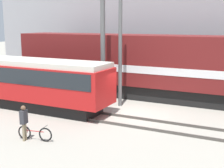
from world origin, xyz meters
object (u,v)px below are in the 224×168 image
object	(u,v)px
bicycle	(35,133)
freight_locomotive	(137,64)
utility_pole_left	(103,41)
person	(24,120)
utility_pole_center	(120,48)
streetcar	(19,79)

from	to	relation	value
bicycle	freight_locomotive	bearing A→B (deg)	84.81
utility_pole_left	person	bearing A→B (deg)	-90.85
utility_pole_left	utility_pole_center	bearing A→B (deg)	-0.00
freight_locomotive	person	bearing A→B (deg)	-97.29
bicycle	utility_pole_center	bearing A→B (deg)	82.64
bicycle	utility_pole_left	bearing A→B (deg)	92.34
person	bicycle	bearing A→B (deg)	28.54
freight_locomotive	streetcar	size ratio (longest dim) A/B	1.48
freight_locomotive	streetcar	distance (m)	8.16
freight_locomotive	streetcar	world-z (taller)	freight_locomotive
freight_locomotive	bicycle	distance (m)	10.39
utility_pole_left	utility_pole_center	xyz separation A→B (m)	(1.23, -0.00, -0.42)
streetcar	person	xyz separation A→B (m)	(4.31, -4.49, -0.75)
streetcar	person	size ratio (longest dim) A/B	7.54
freight_locomotive	streetcar	xyz separation A→B (m)	(-5.63, -5.88, -0.59)
person	utility_pole_left	size ratio (longest dim) A/B	0.20
bicycle	utility_pole_center	xyz separation A→B (m)	(0.93, 7.21, 3.38)
bicycle	utility_pole_left	xyz separation A→B (m)	(-0.29, 7.21, 3.80)
bicycle	utility_pole_center	distance (m)	8.01
utility_pole_left	streetcar	bearing A→B (deg)	-146.38
freight_locomotive	utility_pole_center	distance (m)	3.24
bicycle	utility_pole_left	size ratio (longest dim) A/B	0.21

